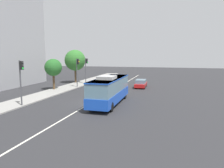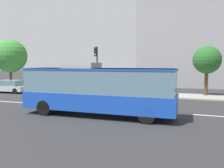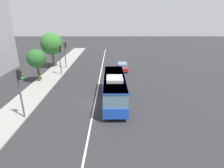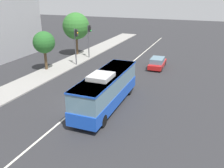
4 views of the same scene
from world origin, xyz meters
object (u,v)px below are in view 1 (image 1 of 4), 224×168
Objects in this scene: traffic_light_mid_block at (86,66)px; street_tree_kerbside_centre at (53,68)px; street_tree_kerbside_left at (75,60)px; transit_bus at (110,89)px; traffic_light_far_corner at (78,68)px; traffic_light_near_corner at (21,75)px; sedan_red at (141,84)px.

street_tree_kerbside_centre is at bearing -112.35° from traffic_light_mid_block.
traffic_light_mid_block is 3.32m from street_tree_kerbside_left.
street_tree_kerbside_centre is (7.10, 11.83, 1.93)m from transit_bus.
traffic_light_far_corner is (10.57, 9.11, 1.75)m from transit_bus.
traffic_light_near_corner is at bearing -171.07° from street_tree_kerbside_left.
street_tree_kerbside_centre reaches higher than transit_bus.
street_tree_kerbside_left is at bearing 36.52° from transit_bus.
sedan_red is (13.71, -1.74, -1.09)m from transit_bus.
street_tree_kerbside_left is at bearing 102.49° from traffic_light_near_corner.
street_tree_kerbside_centre reaches higher than sedan_red.
traffic_light_mid_block reaches higher than street_tree_kerbside_centre.
transit_bus is 1.93× the size of traffic_light_near_corner.
transit_bus is at bearing 27.32° from traffic_light_near_corner.
traffic_light_far_corner is 6.41m from street_tree_kerbside_left.
street_tree_kerbside_left reaches higher than street_tree_kerbside_centre.
transit_bus reaches higher than sedan_red.
traffic_light_mid_block is 8.26m from street_tree_kerbside_centre.
traffic_light_far_corner is 0.76× the size of street_tree_kerbside_left.
traffic_light_near_corner reaches higher than transit_bus.
traffic_light_near_corner is at bearing 147.33° from sedan_red.
street_tree_kerbside_centre is (-6.61, 13.57, 3.01)m from sedan_red.
traffic_light_mid_block is 4.39m from traffic_light_far_corner.
street_tree_kerbside_left is 9.02m from street_tree_kerbside_centre.
traffic_light_mid_block is at bearing 94.29° from traffic_light_near_corner.
traffic_light_far_corner is 4.42m from street_tree_kerbside_centre.
transit_bus is 10.06m from traffic_light_near_corner.
sedan_red is at bearing 16.71° from traffic_light_far_corner.
traffic_light_near_corner is 20.33m from street_tree_kerbside_left.
traffic_light_mid_block reaches higher than transit_bus.
street_tree_kerbside_left is (1.10, 2.91, 1.17)m from traffic_light_mid_block.
traffic_light_mid_block is at bearing -110.66° from street_tree_kerbside_left.
street_tree_kerbside_left is at bearing 2.43° from street_tree_kerbside_centre.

